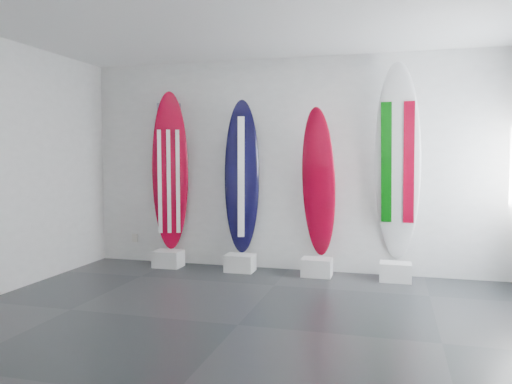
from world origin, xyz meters
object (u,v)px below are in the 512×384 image
(surfboard_italy, at_px, (397,164))
(surfboard_swiss, at_px, (319,183))
(surfboard_navy, at_px, (242,177))
(surfboard_usa, at_px, (170,171))

(surfboard_italy, bearing_deg, surfboard_swiss, -173.91)
(surfboard_navy, xyz_separation_m, surfboard_italy, (2.11, 0.00, 0.20))
(surfboard_swiss, xyz_separation_m, surfboard_italy, (1.03, 0.00, 0.27))
(surfboard_navy, bearing_deg, surfboard_swiss, -19.77)
(surfboard_swiss, bearing_deg, surfboard_usa, -171.34)
(surfboard_navy, bearing_deg, surfboard_usa, 160.23)
(surfboard_swiss, distance_m, surfboard_italy, 1.06)
(surfboard_usa, distance_m, surfboard_swiss, 2.19)
(surfboard_usa, xyz_separation_m, surfboard_swiss, (2.19, 0.00, -0.14))
(surfboard_navy, distance_m, surfboard_italy, 2.12)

